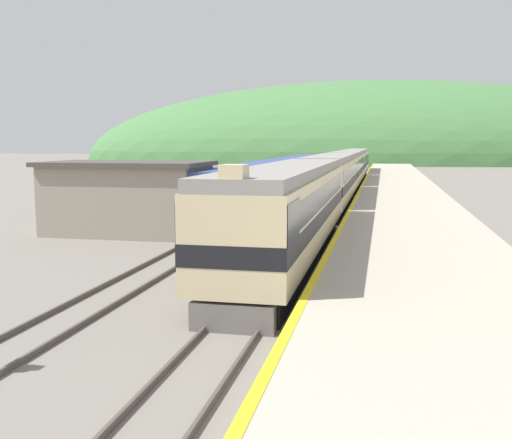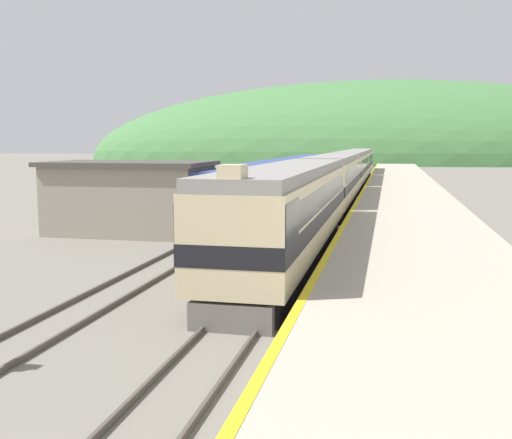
{
  "view_description": "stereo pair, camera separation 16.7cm",
  "coord_description": "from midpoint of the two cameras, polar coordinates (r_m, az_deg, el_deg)",
  "views": [
    {
      "loc": [
        3.79,
        3.57,
        4.96
      ],
      "look_at": [
        -0.38,
        23.12,
        2.38
      ],
      "focal_mm": 42.0,
      "sensor_mm": 36.0,
      "label": 1
    },
    {
      "loc": [
        3.95,
        3.6,
        4.96
      ],
      "look_at": [
        -0.38,
        23.12,
        2.38
      ],
      "focal_mm": 42.0,
      "sensor_mm": 36.0,
      "label": 2
    }
  ],
  "objects": [
    {
      "name": "express_train_lead_car",
      "position": [
        24.73,
        3.43,
        0.95
      ],
      "size": [
        2.97,
        19.88,
        4.4
      ],
      "color": "black",
      "rests_on": "ground"
    },
    {
      "name": "carriage_second",
      "position": [
        45.17,
        7.59,
        3.77
      ],
      "size": [
        2.96,
        19.19,
        4.04
      ],
      "color": "black",
      "rests_on": "ground"
    },
    {
      "name": "platform",
      "position": [
        46.65,
        14.12,
        1.62
      ],
      "size": [
        6.94,
        140.0,
        0.98
      ],
      "color": "#B2A893",
      "rests_on": "ground"
    },
    {
      "name": "track_siding",
      "position": [
        67.16,
        5.06,
        3.15
      ],
      "size": [
        1.52,
        180.0,
        0.16
      ],
      "color": "#4C443D",
      "rests_on": "ground"
    },
    {
      "name": "siding_train",
      "position": [
        51.71,
        2.83,
        3.85
      ],
      "size": [
        2.9,
        45.48,
        3.51
      ],
      "color": "black",
      "rests_on": "ground"
    },
    {
      "name": "carriage_third",
      "position": [
        65.16,
        9.13,
        4.82
      ],
      "size": [
        2.96,
        19.19,
        4.04
      ],
      "color": "black",
      "rests_on": "ground"
    },
    {
      "name": "station_shed",
      "position": [
        33.38,
        -11.76,
        2.09
      ],
      "size": [
        8.79,
        5.22,
        3.94
      ],
      "color": "gray",
      "rests_on": "ground"
    },
    {
      "name": "distant_hills",
      "position": [
        162.47,
        11.19,
        5.46
      ],
      "size": [
        158.55,
        71.35,
        41.93
      ],
      "color": "#477A42",
      "rests_on": "ground"
    },
    {
      "name": "track_main",
      "position": [
        66.71,
        9.16,
        3.06
      ],
      "size": [
        1.52,
        180.0,
        0.16
      ],
      "color": "#4C443D",
      "rests_on": "ground"
    },
    {
      "name": "carriage_fourth",
      "position": [
        85.19,
        9.94,
        5.38
      ],
      "size": [
        2.96,
        19.19,
        4.04
      ],
      "color": "black",
      "rests_on": "ground"
    }
  ]
}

